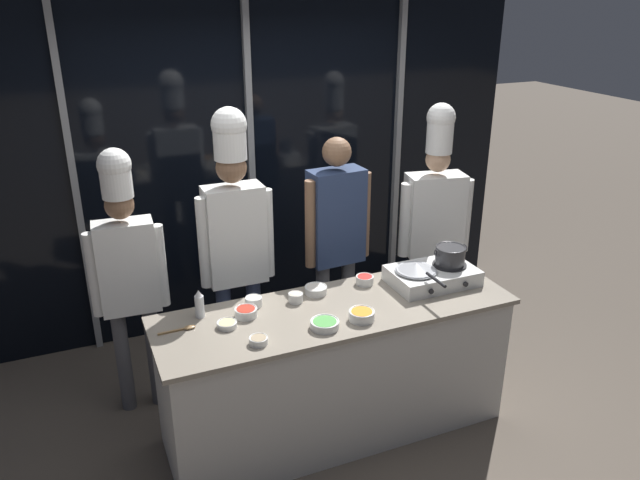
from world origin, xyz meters
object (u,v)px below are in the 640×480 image
portable_stove (432,275)px  prep_bowl_mushrooms (258,340)px  stock_pot (450,255)px  prep_bowl_scallions (325,324)px  squeeze_bottle_clear (199,304)px  prep_bowl_bell_pepper (365,279)px  chef_head (127,262)px  prep_bowl_garlic (254,301)px  prep_bowl_onion (316,289)px  serving_spoon_slotted (184,329)px  chef_sous (235,228)px  prep_bowl_chicken (296,297)px  prep_bowl_carrots (362,315)px  chef_line (434,213)px  frying_pan (416,267)px  person_guest (336,231)px  prep_bowl_chili_flakes (246,312)px  prep_bowl_ginger (227,324)px

portable_stove → prep_bowl_mushrooms: portable_stove is taller
stock_pot → prep_bowl_scallions: size_ratio=1.33×
squeeze_bottle_clear → prep_bowl_scallions: squeeze_bottle_clear is taller
prep_bowl_bell_pepper → chef_head: size_ratio=0.06×
prep_bowl_garlic → prep_bowl_onion: size_ratio=0.72×
portable_stove → prep_bowl_scallions: bearing=-163.7°
serving_spoon_slotted → chef_sous: size_ratio=0.11×
prep_bowl_garlic → prep_bowl_chicken: bearing=-11.3°
prep_bowl_garlic → chef_sous: size_ratio=0.05×
prep_bowl_carrots → serving_spoon_slotted: prep_bowl_carrots is taller
chef_head → prep_bowl_mushrooms: bearing=123.7°
prep_bowl_scallions → prep_bowl_bell_pepper: bearing=41.8°
prep_bowl_garlic → prep_bowl_onion: prep_bowl_garlic is taller
prep_bowl_mushrooms → prep_bowl_scallions: 0.40m
prep_bowl_carrots → chef_head: size_ratio=0.08×
chef_head → chef_line: (2.27, -0.00, 0.01)m
serving_spoon_slotted → chef_sous: 0.85m
prep_bowl_onion → prep_bowl_carrots: bearing=-74.2°
frying_pan → prep_bowl_onion: (-0.63, 0.16, -0.11)m
prep_bowl_carrots → chef_line: bearing=40.9°
chef_line → stock_pot: bearing=76.3°
chef_line → prep_bowl_chicken: bearing=33.7°
squeeze_bottle_clear → frying_pan: bearing=-6.3°
chef_head → person_guest: bearing=-177.5°
squeeze_bottle_clear → chef_line: size_ratio=0.09×
prep_bowl_garlic → prep_bowl_chili_flakes: prep_bowl_garlic is taller
prep_bowl_chicken → chef_head: bearing=148.0°
person_guest → chef_line: bearing=177.1°
prep_bowl_scallions → person_guest: 1.05m
prep_bowl_ginger → prep_bowl_carrots: bearing=-16.9°
stock_pot → chef_line: bearing=65.5°
prep_bowl_mushrooms → prep_bowl_carrots: (0.63, 0.01, 0.01)m
chef_head → chef_sous: bearing=-178.8°
prep_bowl_mushrooms → prep_bowl_scallions: size_ratio=0.62×
prep_bowl_chili_flakes → frying_pan: bearing=-2.7°
prep_bowl_scallions → chef_line: size_ratio=0.09×
stock_pot → chef_sous: (-1.26, 0.65, 0.14)m
prep_bowl_scallions → chef_head: bearing=135.8°
squeeze_bottle_clear → prep_bowl_carrots: (0.86, -0.40, -0.05)m
prep_bowl_garlic → person_guest: person_guest is taller
squeeze_bottle_clear → prep_bowl_scallions: size_ratio=1.03×
prep_bowl_mushrooms → chef_head: chef_head is taller
portable_stove → stock_pot: size_ratio=2.47×
portable_stove → prep_bowl_scallions: 0.91m
frying_pan → person_guest: 0.71m
prep_bowl_ginger → prep_bowl_bell_pepper: 0.99m
prep_bowl_scallions → frying_pan: bearing=18.6°
squeeze_bottle_clear → chef_head: chef_head is taller
stock_pot → chef_sous: chef_sous is taller
prep_bowl_bell_pepper → chef_sous: 0.92m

